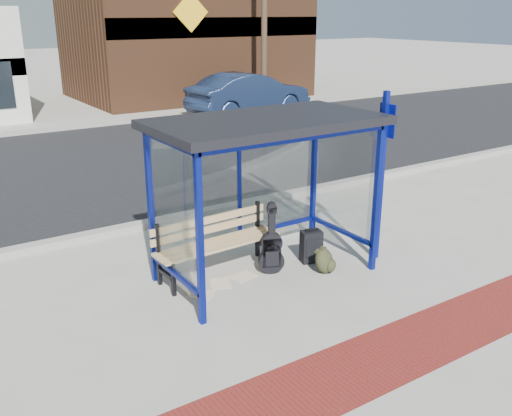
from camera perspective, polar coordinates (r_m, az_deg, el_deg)
ground at (r=8.83m, az=0.98°, el=-6.63°), size 120.00×120.00×0.00m
brick_paver_strip at (r=7.10m, az=13.22°, el=-14.05°), size 60.00×1.00×0.01m
curb_near at (r=11.13m, az=-7.43°, el=-0.88°), size 60.00×0.25×0.12m
street_asphalt at (r=15.72m, az=-15.68°, el=4.26°), size 60.00×10.00×0.00m
curb_far at (r=20.52m, az=-20.21°, el=7.32°), size 60.00×0.25×0.12m
far_sidewalk at (r=22.36m, az=-21.38°, el=7.92°), size 60.00×4.00×0.01m
bus_shelter at (r=8.20m, az=0.78°, el=6.70°), size 3.30×1.80×2.42m
storefront_brown at (r=28.01m, az=-7.10°, el=17.65°), size 10.00×7.08×6.40m
utility_pole_east at (r=24.10m, az=0.83°, el=19.73°), size 1.60×0.24×8.00m
bench at (r=8.68m, az=-4.04°, el=-3.25°), size 2.03×0.58×0.95m
guitar_bag at (r=8.71m, az=1.55°, el=-4.14°), size 0.41×0.26×1.08m
suitcase at (r=9.18m, az=5.54°, el=-3.86°), size 0.37×0.29×0.57m
backpack at (r=8.86m, az=6.93°, el=-5.30°), size 0.41×0.39×0.41m
sign_post at (r=9.11m, az=12.47°, el=3.97°), size 0.11×0.34×2.71m
newspaper_a at (r=8.56m, az=-3.56°, el=-7.52°), size 0.41×0.46×0.01m
newspaper_b at (r=8.28m, az=-5.50°, el=-8.55°), size 0.47×0.47×0.01m
newspaper_c at (r=8.75m, az=-1.30°, el=-6.86°), size 0.42×0.36×0.01m
parked_car at (r=22.41m, az=-0.70°, el=11.33°), size 5.06×2.16×1.62m
fire_hydrant at (r=25.64m, az=2.54°, el=11.27°), size 0.30×0.20×0.66m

